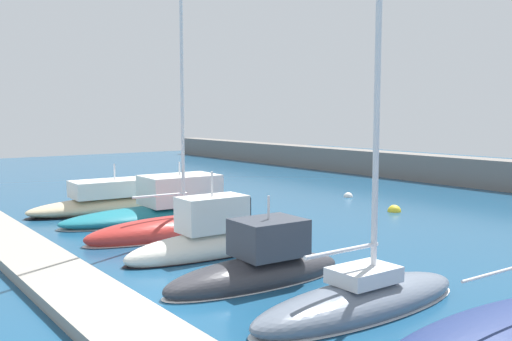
% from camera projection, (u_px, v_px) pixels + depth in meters
% --- Properties ---
extents(ground_plane, '(120.00, 120.00, 0.00)m').
position_uv_depth(ground_plane, '(154.00, 307.00, 16.47)').
color(ground_plane, navy).
extents(dock_pier, '(37.13, 2.38, 0.38)m').
position_uv_depth(dock_pier, '(103.00, 311.00, 15.56)').
color(dock_pier, gray).
rests_on(dock_pier, ground_plane).
extents(motorboat_sand_nearest, '(3.28, 10.65, 2.94)m').
position_uv_depth(motorboat_sand_nearest, '(120.00, 201.00, 32.67)').
color(motorboat_sand_nearest, beige).
rests_on(motorboat_sand_nearest, ground_plane).
extents(motorboat_teal_second, '(3.54, 10.70, 3.19)m').
position_uv_depth(motorboat_teal_second, '(166.00, 206.00, 30.18)').
color(motorboat_teal_second, '#19707F').
rests_on(motorboat_teal_second, ground_plane).
extents(sailboat_red_third, '(2.86, 8.45, 15.99)m').
position_uv_depth(sailboat_red_third, '(174.00, 229.00, 25.82)').
color(sailboat_red_third, '#B72D28').
rests_on(sailboat_red_third, ground_plane).
extents(motorboat_ivory_fourth, '(2.17, 7.58, 3.74)m').
position_uv_depth(motorboat_ivory_fourth, '(213.00, 241.00, 22.62)').
color(motorboat_ivory_fourth, silver).
rests_on(motorboat_ivory_fourth, ground_plane).
extents(motorboat_charcoal_fifth, '(2.31, 6.88, 3.29)m').
position_uv_depth(motorboat_charcoal_fifth, '(259.00, 268.00, 18.81)').
color(motorboat_charcoal_fifth, '#2D2D33').
rests_on(motorboat_charcoal_fifth, ground_plane).
extents(sailboat_slate_sixth, '(2.25, 7.74, 12.05)m').
position_uv_depth(sailboat_slate_sixth, '(361.00, 299.00, 16.12)').
color(sailboat_slate_sixth, slate).
rests_on(sailboat_slate_sixth, ground_plane).
extents(mooring_buoy_yellow, '(0.77, 0.77, 0.77)m').
position_uv_depth(mooring_buoy_yellow, '(394.00, 212.00, 32.31)').
color(mooring_buoy_yellow, yellow).
rests_on(mooring_buoy_yellow, ground_plane).
extents(mooring_buoy_white, '(0.62, 0.62, 0.62)m').
position_uv_depth(mooring_buoy_white, '(348.00, 197.00, 37.93)').
color(mooring_buoy_white, white).
rests_on(mooring_buoy_white, ground_plane).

